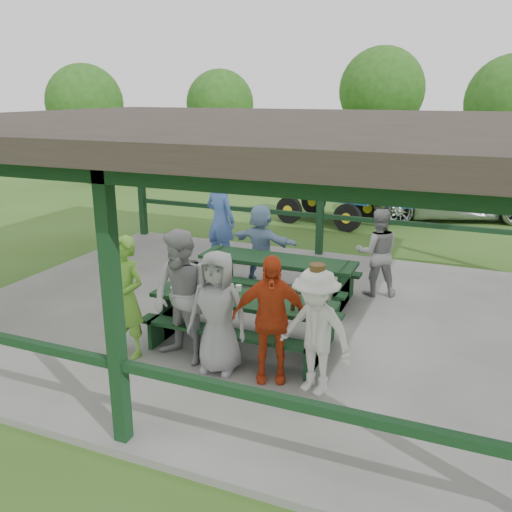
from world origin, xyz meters
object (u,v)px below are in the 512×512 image
at_px(pickup_truck, 452,193).
at_px(contestant_grey_left, 182,298).
at_px(spectator_lblue, 261,244).
at_px(picnic_table_near, 243,315).
at_px(contestant_grey_mid, 218,312).
at_px(contestant_white_fedora, 315,331).
at_px(picnic_table_far, 277,272).
at_px(contestant_red, 270,319).
at_px(spectator_blue, 220,220).
at_px(contestant_green, 126,297).
at_px(farm_trailer, 330,199).
at_px(spectator_grey, 377,252).

bearing_deg(pickup_truck, contestant_grey_left, 145.27).
height_order(spectator_lblue, pickup_truck, spectator_lblue).
xyz_separation_m(picnic_table_near, contestant_grey_mid, (0.00, -0.83, 0.36)).
xyz_separation_m(contestant_grey_left, contestant_white_fedora, (1.91, -0.09, -0.12)).
relative_size(picnic_table_near, picnic_table_far, 0.96).
distance_m(contestant_red, spectator_blue, 5.01).
distance_m(contestant_red, spectator_lblue, 3.81).
bearing_deg(contestant_grey_mid, spectator_blue, 111.62).
xyz_separation_m(contestant_green, spectator_lblue, (0.57, 3.62, -0.10)).
bearing_deg(contestant_grey_mid, spectator_lblue, 98.97).
bearing_deg(farm_trailer, picnic_table_near, -72.60).
xyz_separation_m(contestant_green, pickup_truck, (3.65, 11.64, -0.24)).
distance_m(contestant_grey_left, spectator_lblue, 3.49).
relative_size(picnic_table_far, farm_trailer, 0.70).
bearing_deg(spectator_blue, farm_trailer, -87.45).
bearing_deg(contestant_green, spectator_lblue, 91.79).
xyz_separation_m(contestant_green, contestant_grey_mid, (1.39, 0.08, -0.04)).
bearing_deg(contestant_red, pickup_truck, 63.37).
xyz_separation_m(contestant_grey_mid, farm_trailer, (-1.02, 9.46, -0.25)).
xyz_separation_m(pickup_truck, farm_trailer, (-3.28, -2.10, -0.05)).
xyz_separation_m(picnic_table_far, spectator_blue, (-1.82, 1.40, 0.51)).
distance_m(picnic_table_near, spectator_blue, 4.00).
xyz_separation_m(spectator_lblue, farm_trailer, (-0.20, 5.93, -0.19)).
distance_m(contestant_white_fedora, spectator_blue, 5.44).
distance_m(contestant_grey_mid, contestant_red, 0.72).
bearing_deg(contestant_red, picnic_table_near, 114.00).
bearing_deg(spectator_grey, farm_trailer, -86.88).
distance_m(picnic_table_far, contestant_red, 2.95).
height_order(picnic_table_far, contestant_white_fedora, contestant_white_fedora).
bearing_deg(contestant_green, contestant_grey_mid, 14.19).
height_order(contestant_grey_mid, spectator_grey, contestant_grey_mid).
relative_size(contestant_grey_mid, farm_trailer, 0.42).
bearing_deg(contestant_green, contestant_white_fedora, 11.85).
bearing_deg(spectator_grey, contestant_red, 59.45).
relative_size(picnic_table_far, pickup_truck, 0.54).
xyz_separation_m(picnic_table_far, contestant_green, (-1.17, -2.91, 0.39)).
height_order(contestant_green, contestant_white_fedora, contestant_green).
bearing_deg(contestant_grey_mid, pickup_truck, 74.90).
distance_m(contestant_red, pickup_truck, 11.61).
xyz_separation_m(contestant_red, spectator_blue, (-2.75, 4.18, 0.14)).
distance_m(picnic_table_near, contestant_green, 1.70).
xyz_separation_m(spectator_lblue, pickup_truck, (3.08, 8.02, -0.15)).
xyz_separation_m(spectator_blue, spectator_grey, (3.45, -0.54, -0.18)).
relative_size(picnic_table_near, spectator_grey, 1.68).
bearing_deg(contestant_grey_left, picnic_table_near, 70.19).
distance_m(picnic_table_far, contestant_grey_left, 2.83).
bearing_deg(spectator_grey, contestant_white_fedora, 69.15).
relative_size(spectator_lblue, pickup_truck, 0.30).
bearing_deg(picnic_table_near, contestant_white_fedora, -32.51).
distance_m(picnic_table_near, contestant_grey_mid, 0.90).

